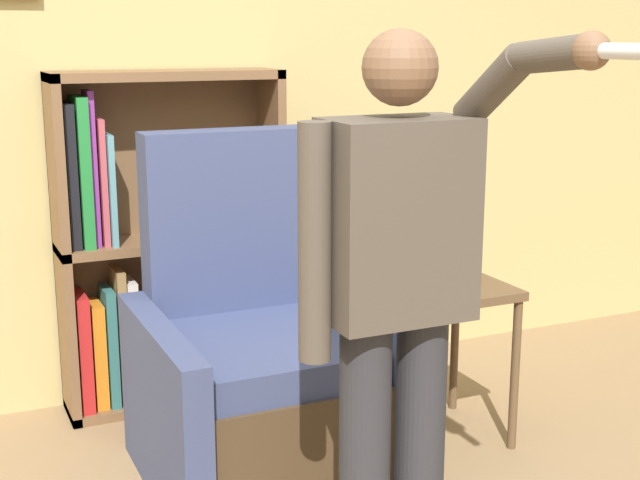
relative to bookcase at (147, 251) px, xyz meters
The scene contains 6 objects.
wall_back 0.72m from the bookcase, 51.80° to the left, with size 8.00×0.11×2.80m.
bookcase is the anchor object (origin of this frame).
armchair 0.90m from the bookcase, 75.33° to the right, with size 0.87×0.92×1.30m.
person_standing 1.78m from the bookcase, 80.27° to the right, with size 0.56×0.78×1.68m.
side_table 1.33m from the bookcase, 40.50° to the right, with size 0.50×0.50×0.67m.
table_lamp 1.35m from the bookcase, 40.50° to the right, with size 0.27×0.27×0.42m.
Camera 1 is at (-1.02, -1.97, 1.66)m, focal length 50.00 mm.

